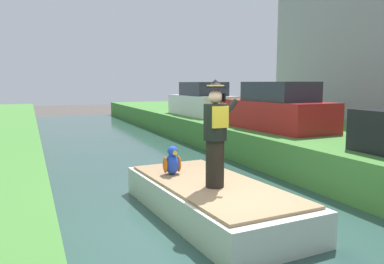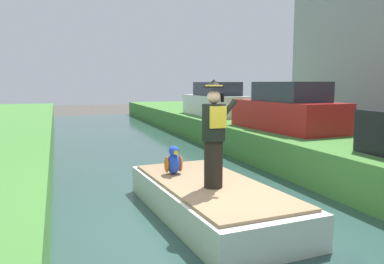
{
  "view_description": "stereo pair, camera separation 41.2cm",
  "coord_description": "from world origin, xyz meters",
  "px_view_note": "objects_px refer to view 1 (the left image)",
  "views": [
    {
      "loc": [
        -2.96,
        -5.42,
        2.5
      ],
      "look_at": [
        -0.25,
        1.01,
        1.61
      ],
      "focal_mm": 36.1,
      "sensor_mm": 36.0,
      "label": 1
    },
    {
      "loc": [
        -2.58,
        -5.57,
        2.5
      ],
      "look_at": [
        -0.25,
        1.01,
        1.61
      ],
      "focal_mm": 36.1,
      "sensor_mm": 36.0,
      "label": 2
    }
  ],
  "objects_px": {
    "person_pirate": "(216,134)",
    "parrot_plush": "(172,162)",
    "parked_car_red": "(276,109)",
    "parked_car_white": "(202,101)",
    "boat": "(211,199)"
  },
  "relations": [
    {
      "from": "parked_car_white",
      "to": "boat",
      "type": "bearing_deg",
      "value": -113.36
    },
    {
      "from": "parked_car_white",
      "to": "person_pirate",
      "type": "bearing_deg",
      "value": -113.07
    },
    {
      "from": "person_pirate",
      "to": "parked_car_white",
      "type": "height_order",
      "value": "person_pirate"
    },
    {
      "from": "parrot_plush",
      "to": "parked_car_white",
      "type": "bearing_deg",
      "value": 62.43
    },
    {
      "from": "boat",
      "to": "person_pirate",
      "type": "distance_m",
      "value": 1.27
    },
    {
      "from": "parrot_plush",
      "to": "parked_car_red",
      "type": "relative_size",
      "value": 0.14
    },
    {
      "from": "person_pirate",
      "to": "parrot_plush",
      "type": "distance_m",
      "value": 1.4
    },
    {
      "from": "person_pirate",
      "to": "boat",
      "type": "bearing_deg",
      "value": 73.97
    },
    {
      "from": "person_pirate",
      "to": "parked_car_red",
      "type": "distance_m",
      "value": 6.18
    },
    {
      "from": "boat",
      "to": "parked_car_red",
      "type": "bearing_deg",
      "value": 43.97
    },
    {
      "from": "parrot_plush",
      "to": "boat",
      "type": "bearing_deg",
      "value": -63.19
    },
    {
      "from": "parked_car_red",
      "to": "person_pirate",
      "type": "bearing_deg",
      "value": -134.49
    },
    {
      "from": "boat",
      "to": "parrot_plush",
      "type": "height_order",
      "value": "parrot_plush"
    },
    {
      "from": "parked_car_white",
      "to": "parrot_plush",
      "type": "bearing_deg",
      "value": -117.57
    },
    {
      "from": "boat",
      "to": "person_pirate",
      "type": "height_order",
      "value": "person_pirate"
    }
  ]
}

